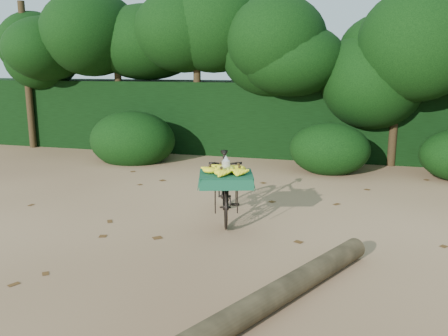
# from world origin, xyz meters

# --- Properties ---
(ground) EXTENTS (80.00, 80.00, 0.00)m
(ground) POSITION_xyz_m (0.00, 0.00, 0.00)
(ground) COLOR tan
(ground) RESTS_ON ground
(vendor_bicycle) EXTENTS (1.05, 1.79, 0.98)m
(vendor_bicycle) POSITION_xyz_m (0.21, 0.81, 0.50)
(vendor_bicycle) COLOR black
(vendor_bicycle) RESTS_ON ground
(fallen_log) EXTENTS (1.69, 3.04, 0.24)m
(fallen_log) POSITION_xyz_m (1.35, -1.64, 0.12)
(fallen_log) COLOR brown
(fallen_log) RESTS_ON ground
(hedge_backdrop) EXTENTS (26.00, 1.80, 1.80)m
(hedge_backdrop) POSITION_xyz_m (0.00, 6.30, 0.90)
(hedge_backdrop) COLOR black
(hedge_backdrop) RESTS_ON ground
(tree_row) EXTENTS (14.50, 2.00, 4.00)m
(tree_row) POSITION_xyz_m (-0.65, 5.50, 2.00)
(tree_row) COLOR black
(tree_row) RESTS_ON ground
(bush_clumps) EXTENTS (8.80, 1.70, 0.90)m
(bush_clumps) POSITION_xyz_m (0.50, 4.30, 0.45)
(bush_clumps) COLOR black
(bush_clumps) RESTS_ON ground
(leaf_litter) EXTENTS (7.00, 7.30, 0.01)m
(leaf_litter) POSITION_xyz_m (0.00, 0.65, 0.01)
(leaf_litter) COLOR #523216
(leaf_litter) RESTS_ON ground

